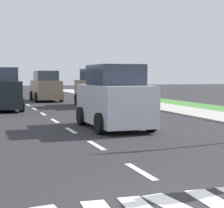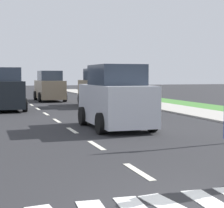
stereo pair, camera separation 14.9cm
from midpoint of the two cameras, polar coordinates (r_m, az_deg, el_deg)
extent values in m
plane|color=#28282B|center=(25.49, -11.36, -0.10)|extent=(96.00, 96.00, 0.00)
cube|color=silver|center=(7.75, 4.34, -9.63)|extent=(0.14, 1.40, 0.01)
cube|color=silver|center=(10.53, -1.86, -5.94)|extent=(0.14, 1.40, 0.01)
cube|color=silver|center=(13.40, -5.39, -3.78)|extent=(0.14, 1.40, 0.01)
cube|color=silver|center=(16.32, -7.66, -2.38)|extent=(0.14, 1.40, 0.01)
cube|color=silver|center=(19.27, -9.24, -1.41)|extent=(0.14, 1.40, 0.01)
cube|color=silver|center=(22.23, -10.40, -0.69)|extent=(0.14, 1.40, 0.01)
cube|color=silver|center=(25.19, -11.28, -0.14)|extent=(0.14, 1.40, 0.01)
cube|color=silver|center=(28.17, -11.98, 0.29)|extent=(0.14, 1.40, 0.01)
cube|color=silver|center=(31.15, -12.54, 0.64)|extent=(0.14, 1.40, 0.01)
cube|color=silver|center=(34.13, -13.01, 0.93)|extent=(0.14, 1.40, 0.01)
cube|color=silver|center=(37.12, -13.40, 1.17)|extent=(0.14, 1.40, 0.01)
cube|color=silver|center=(40.11, -13.73, 1.38)|extent=(0.14, 1.40, 0.01)
cube|color=silver|center=(43.10, -14.02, 1.56)|extent=(0.14, 1.40, 0.01)
cube|color=silver|center=(46.09, -14.27, 1.71)|extent=(0.14, 1.40, 0.01)
cube|color=silver|center=(49.08, -14.48, 1.85)|extent=(0.14, 1.40, 0.01)
cube|color=silver|center=(52.08, -14.68, 1.97)|extent=(0.14, 1.40, 0.01)
cube|color=silver|center=(13.85, 0.79, -0.02)|extent=(1.72, 3.87, 1.33)
cube|color=#2D3847|center=(13.72, 0.93, 4.19)|extent=(1.51, 2.13, 0.70)
cylinder|color=black|center=(14.80, -3.92, -1.72)|extent=(0.22, 0.68, 0.68)
cylinder|color=black|center=(15.31, 2.47, -1.52)|extent=(0.22, 0.68, 0.68)
cylinder|color=black|center=(12.50, -1.27, -2.79)|extent=(0.22, 0.68, 0.68)
cylinder|color=black|center=(13.10, 6.11, -2.49)|extent=(0.22, 0.68, 0.68)
cube|color=black|center=(21.78, -14.86, 1.41)|extent=(1.73, 4.14, 1.37)
cube|color=#2D3847|center=(21.86, -14.93, 4.14)|extent=(1.53, 2.28, 0.70)
cylinder|color=black|center=(20.60, -12.19, -0.16)|extent=(0.22, 0.68, 0.68)
cylinder|color=black|center=(23.15, -12.81, 0.30)|extent=(0.22, 0.68, 0.68)
cube|color=gray|center=(29.09, -8.80, 2.07)|extent=(1.68, 4.21, 1.29)
cube|color=#2D3847|center=(28.97, -8.78, 4.02)|extent=(1.48, 2.32, 0.70)
cylinder|color=black|center=(30.29, -10.78, 1.21)|extent=(0.22, 0.68, 0.68)
cylinder|color=black|center=(30.55, -7.58, 1.27)|extent=(0.22, 0.68, 0.68)
cylinder|color=black|center=(27.70, -10.12, 0.95)|extent=(0.22, 0.68, 0.68)
cylinder|color=black|center=(27.98, -6.63, 1.02)|extent=(0.22, 0.68, 0.68)
cube|color=gray|center=(23.96, -1.61, 1.79)|extent=(1.72, 4.18, 1.37)
cube|color=#2D3847|center=(23.84, -1.55, 4.27)|extent=(1.51, 2.30, 0.70)
cylinder|color=black|center=(25.01, -4.38, 0.66)|extent=(0.22, 0.68, 0.68)
cylinder|color=black|center=(25.48, -0.52, 0.74)|extent=(0.22, 0.68, 0.68)
cylinder|color=black|center=(22.51, -2.84, 0.29)|extent=(0.22, 0.68, 0.68)
cylinder|color=black|center=(23.02, 1.40, 0.38)|extent=(0.22, 0.68, 0.68)
camera|label=1|loc=(0.07, -89.59, 0.03)|focal=63.80mm
camera|label=2|loc=(0.07, 90.41, -0.03)|focal=63.80mm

